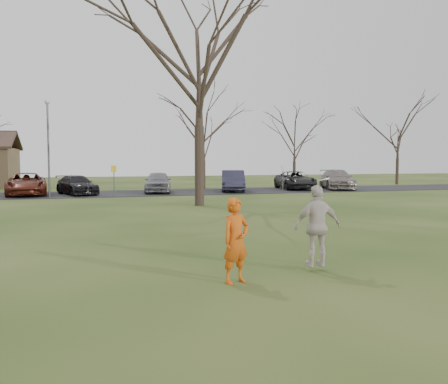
{
  "coord_description": "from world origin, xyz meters",
  "views": [
    {
      "loc": [
        -3.96,
        -8.93,
        2.45
      ],
      "look_at": [
        0.0,
        4.0,
        1.5
      ],
      "focal_mm": 37.09,
      "sensor_mm": 36.0,
      "label": 1
    }
  ],
  "objects_px": {
    "car_3": "(77,185)",
    "car_7": "(337,179)",
    "catching_play": "(317,226)",
    "car_2": "(27,184)",
    "lamp_post": "(48,136)",
    "player_defender": "(236,241)",
    "car_5": "(233,181)",
    "car_4": "(158,182)",
    "car_6": "(295,180)",
    "big_tree": "(199,73)"
  },
  "relations": [
    {
      "from": "car_3",
      "to": "car_7",
      "type": "height_order",
      "value": "car_7"
    },
    {
      "from": "car_3",
      "to": "catching_play",
      "type": "height_order",
      "value": "catching_play"
    },
    {
      "from": "car_2",
      "to": "lamp_post",
      "type": "bearing_deg",
      "value": -61.18
    },
    {
      "from": "player_defender",
      "to": "car_2",
      "type": "relative_size",
      "value": 0.31
    },
    {
      "from": "car_5",
      "to": "catching_play",
      "type": "bearing_deg",
      "value": -87.68
    },
    {
      "from": "car_2",
      "to": "car_4",
      "type": "bearing_deg",
      "value": -5.19
    },
    {
      "from": "player_defender",
      "to": "catching_play",
      "type": "height_order",
      "value": "catching_play"
    },
    {
      "from": "car_2",
      "to": "car_3",
      "type": "relative_size",
      "value": 1.2
    },
    {
      "from": "car_5",
      "to": "car_7",
      "type": "height_order",
      "value": "car_5"
    },
    {
      "from": "car_6",
      "to": "catching_play",
      "type": "bearing_deg",
      "value": -105.65
    },
    {
      "from": "car_6",
      "to": "car_7",
      "type": "distance_m",
      "value": 3.51
    },
    {
      "from": "car_4",
      "to": "car_5",
      "type": "distance_m",
      "value": 5.72
    },
    {
      "from": "car_5",
      "to": "lamp_post",
      "type": "height_order",
      "value": "lamp_post"
    },
    {
      "from": "car_5",
      "to": "car_7",
      "type": "xyz_separation_m",
      "value": [
        9.08,
        0.16,
        -0.01
      ]
    },
    {
      "from": "car_3",
      "to": "lamp_post",
      "type": "distance_m",
      "value": 4.23
    },
    {
      "from": "car_2",
      "to": "car_7",
      "type": "distance_m",
      "value": 23.72
    },
    {
      "from": "player_defender",
      "to": "car_3",
      "type": "relative_size",
      "value": 0.37
    },
    {
      "from": "player_defender",
      "to": "car_3",
      "type": "xyz_separation_m",
      "value": [
        -3.26,
        24.94,
        -0.15
      ]
    },
    {
      "from": "car_4",
      "to": "lamp_post",
      "type": "distance_m",
      "value": 8.3
    },
    {
      "from": "car_4",
      "to": "car_5",
      "type": "relative_size",
      "value": 0.94
    },
    {
      "from": "car_6",
      "to": "car_4",
      "type": "bearing_deg",
      "value": -167.66
    },
    {
      "from": "car_2",
      "to": "car_7",
      "type": "relative_size",
      "value": 1.0
    },
    {
      "from": "car_4",
      "to": "big_tree",
      "type": "xyz_separation_m",
      "value": [
        0.69,
        -9.86,
        6.18
      ]
    },
    {
      "from": "car_3",
      "to": "car_2",
      "type": "bearing_deg",
      "value": 154.28
    },
    {
      "from": "car_3",
      "to": "car_5",
      "type": "relative_size",
      "value": 0.93
    },
    {
      "from": "player_defender",
      "to": "catching_play",
      "type": "relative_size",
      "value": 0.87
    },
    {
      "from": "car_4",
      "to": "catching_play",
      "type": "xyz_separation_m",
      "value": [
        -0.4,
        -24.83,
        0.19
      ]
    },
    {
      "from": "lamp_post",
      "to": "car_6",
      "type": "bearing_deg",
      "value": 9.11
    },
    {
      "from": "car_3",
      "to": "lamp_post",
      "type": "xyz_separation_m",
      "value": [
        -1.66,
        -2.1,
        3.27
      ]
    },
    {
      "from": "catching_play",
      "to": "car_2",
      "type": "bearing_deg",
      "value": 108.9
    },
    {
      "from": "big_tree",
      "to": "car_5",
      "type": "bearing_deg",
      "value": 62.35
    },
    {
      "from": "car_7",
      "to": "lamp_post",
      "type": "relative_size",
      "value": 0.87
    },
    {
      "from": "car_2",
      "to": "big_tree",
      "type": "distance_m",
      "value": 15.15
    },
    {
      "from": "car_3",
      "to": "car_5",
      "type": "distance_m",
      "value": 11.37
    },
    {
      "from": "car_3",
      "to": "car_4",
      "type": "bearing_deg",
      "value": -17.35
    },
    {
      "from": "car_7",
      "to": "big_tree",
      "type": "relative_size",
      "value": 0.39
    },
    {
      "from": "car_2",
      "to": "car_6",
      "type": "relative_size",
      "value": 1.04
    },
    {
      "from": "car_7",
      "to": "catching_play",
      "type": "distance_m",
      "value": 29.03
    },
    {
      "from": "car_6",
      "to": "car_7",
      "type": "bearing_deg",
      "value": -2.91
    },
    {
      "from": "car_4",
      "to": "catching_play",
      "type": "bearing_deg",
      "value": -80.65
    },
    {
      "from": "car_4",
      "to": "big_tree",
      "type": "height_order",
      "value": "big_tree"
    },
    {
      "from": "lamp_post",
      "to": "big_tree",
      "type": "xyz_separation_m",
      "value": [
        8.0,
        -7.5,
        3.03
      ]
    },
    {
      "from": "car_2",
      "to": "car_3",
      "type": "bearing_deg",
      "value": -10.49
    },
    {
      "from": "lamp_post",
      "to": "big_tree",
      "type": "distance_m",
      "value": 11.38
    },
    {
      "from": "car_3",
      "to": "lamp_post",
      "type": "relative_size",
      "value": 0.72
    },
    {
      "from": "big_tree",
      "to": "car_3",
      "type": "bearing_deg",
      "value": 123.45
    },
    {
      "from": "car_7",
      "to": "car_5",
      "type": "bearing_deg",
      "value": -160.12
    },
    {
      "from": "catching_play",
      "to": "player_defender",
      "type": "bearing_deg",
      "value": -169.61
    },
    {
      "from": "car_3",
      "to": "car_5",
      "type": "xyz_separation_m",
      "value": [
        11.37,
        -0.0,
        0.14
      ]
    },
    {
      "from": "car_6",
      "to": "car_3",
      "type": "bearing_deg",
      "value": -167.87
    }
  ]
}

